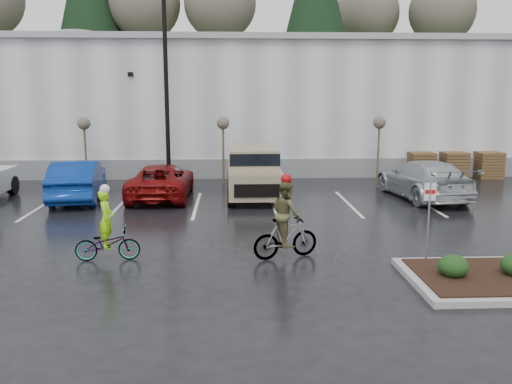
{
  "coord_description": "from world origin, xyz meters",
  "views": [
    {
      "loc": [
        -1.16,
        -12.81,
        4.44
      ],
      "look_at": [
        -0.37,
        3.81,
        1.3
      ],
      "focal_mm": 38.0,
      "sensor_mm": 36.0,
      "label": 1
    }
  ],
  "objects_px": {
    "pallet_stack_a": "(421,165)",
    "cyclist_olive": "(286,228)",
    "pallet_stack_b": "(454,165)",
    "sapling_east": "(379,126)",
    "suv_tan": "(254,173)",
    "fire_lane_sign": "(429,213)",
    "lamppost": "(166,61)",
    "car_blue": "(78,180)",
    "sapling_west": "(84,127)",
    "car_far_silver": "(423,179)",
    "pallet_stack_c": "(488,165)",
    "sapling_mid": "(223,127)",
    "cyclist_hivis": "(107,237)",
    "car_red": "(161,181)"
  },
  "relations": [
    {
      "from": "pallet_stack_a",
      "to": "cyclist_olive",
      "type": "distance_m",
      "value": 15.28
    },
    {
      "from": "cyclist_olive",
      "to": "pallet_stack_b",
      "type": "bearing_deg",
      "value": -55.9
    },
    {
      "from": "sapling_east",
      "to": "suv_tan",
      "type": "height_order",
      "value": "sapling_east"
    },
    {
      "from": "sapling_east",
      "to": "fire_lane_sign",
      "type": "distance_m",
      "value": 13.06
    },
    {
      "from": "lamppost",
      "to": "car_blue",
      "type": "distance_m",
      "value": 6.51
    },
    {
      "from": "pallet_stack_a",
      "to": "suv_tan",
      "type": "relative_size",
      "value": 0.26
    },
    {
      "from": "sapling_west",
      "to": "pallet_stack_a",
      "type": "bearing_deg",
      "value": 3.47
    },
    {
      "from": "pallet_stack_a",
      "to": "pallet_stack_b",
      "type": "xyz_separation_m",
      "value": [
        1.7,
        0.0,
        0.0
      ]
    },
    {
      "from": "sapling_west",
      "to": "pallet_stack_b",
      "type": "relative_size",
      "value": 2.37
    },
    {
      "from": "pallet_stack_a",
      "to": "lamppost",
      "type": "bearing_deg",
      "value": -170.91
    },
    {
      "from": "sapling_west",
      "to": "car_blue",
      "type": "distance_m",
      "value": 4.18
    },
    {
      "from": "suv_tan",
      "to": "car_far_silver",
      "type": "xyz_separation_m",
      "value": [
        7.0,
        -0.52,
        -0.23
      ]
    },
    {
      "from": "pallet_stack_c",
      "to": "fire_lane_sign",
      "type": "bearing_deg",
      "value": -120.72
    },
    {
      "from": "cyclist_olive",
      "to": "fire_lane_sign",
      "type": "bearing_deg",
      "value": -122.95
    },
    {
      "from": "lamppost",
      "to": "cyclist_olive",
      "type": "xyz_separation_m",
      "value": [
        4.3,
        -10.89,
        -4.85
      ]
    },
    {
      "from": "sapling_east",
      "to": "pallet_stack_c",
      "type": "bearing_deg",
      "value": 9.46
    },
    {
      "from": "sapling_mid",
      "to": "suv_tan",
      "type": "xyz_separation_m",
      "value": [
        1.31,
        -3.51,
        -1.7
      ]
    },
    {
      "from": "sapling_east",
      "to": "pallet_stack_a",
      "type": "distance_m",
      "value": 3.39
    },
    {
      "from": "sapling_east",
      "to": "cyclist_olive",
      "type": "height_order",
      "value": "sapling_east"
    },
    {
      "from": "pallet_stack_a",
      "to": "sapling_east",
      "type": "bearing_deg",
      "value": -158.2
    },
    {
      "from": "lamppost",
      "to": "car_far_silver",
      "type": "distance_m",
      "value": 12.24
    },
    {
      "from": "fire_lane_sign",
      "to": "car_blue",
      "type": "relative_size",
      "value": 0.44
    },
    {
      "from": "pallet_stack_b",
      "to": "suv_tan",
      "type": "xyz_separation_m",
      "value": [
        -10.39,
        -4.51,
        0.35
      ]
    },
    {
      "from": "fire_lane_sign",
      "to": "car_far_silver",
      "type": "distance_m",
      "value": 9.29
    },
    {
      "from": "fire_lane_sign",
      "to": "sapling_east",
      "type": "bearing_deg",
      "value": 80.25
    },
    {
      "from": "cyclist_hivis",
      "to": "sapling_mid",
      "type": "bearing_deg",
      "value": -17.71
    },
    {
      "from": "lamppost",
      "to": "car_red",
      "type": "distance_m",
      "value": 5.54
    },
    {
      "from": "sapling_west",
      "to": "cyclist_hivis",
      "type": "bearing_deg",
      "value": -73.21
    },
    {
      "from": "pallet_stack_c",
      "to": "fire_lane_sign",
      "type": "height_order",
      "value": "fire_lane_sign"
    },
    {
      "from": "sapling_east",
      "to": "fire_lane_sign",
      "type": "height_order",
      "value": "sapling_east"
    },
    {
      "from": "lamppost",
      "to": "suv_tan",
      "type": "distance_m",
      "value": 6.52
    },
    {
      "from": "pallet_stack_c",
      "to": "sapling_west",
      "type": "bearing_deg",
      "value": -177.14
    },
    {
      "from": "sapling_west",
      "to": "car_far_silver",
      "type": "relative_size",
      "value": 0.58
    },
    {
      "from": "sapling_east",
      "to": "suv_tan",
      "type": "relative_size",
      "value": 0.63
    },
    {
      "from": "lamppost",
      "to": "cyclist_olive",
      "type": "height_order",
      "value": "lamppost"
    },
    {
      "from": "car_far_silver",
      "to": "pallet_stack_c",
      "type": "bearing_deg",
      "value": -143.28
    },
    {
      "from": "lamppost",
      "to": "sapling_mid",
      "type": "xyz_separation_m",
      "value": [
        2.5,
        1.0,
        -2.96
      ]
    },
    {
      "from": "lamppost",
      "to": "suv_tan",
      "type": "xyz_separation_m",
      "value": [
        3.81,
        -2.51,
        -4.66
      ]
    },
    {
      "from": "sapling_mid",
      "to": "sapling_east",
      "type": "relative_size",
      "value": 1.0
    },
    {
      "from": "suv_tan",
      "to": "cyclist_hivis",
      "type": "height_order",
      "value": "suv_tan"
    },
    {
      "from": "pallet_stack_b",
      "to": "car_far_silver",
      "type": "relative_size",
      "value": 0.24
    },
    {
      "from": "fire_lane_sign",
      "to": "car_far_silver",
      "type": "bearing_deg",
      "value": 71.07
    },
    {
      "from": "sapling_west",
      "to": "suv_tan",
      "type": "distance_m",
      "value": 8.73
    },
    {
      "from": "sapling_mid",
      "to": "suv_tan",
      "type": "bearing_deg",
      "value": -69.53
    },
    {
      "from": "car_blue",
      "to": "car_far_silver",
      "type": "bearing_deg",
      "value": 171.44
    },
    {
      "from": "pallet_stack_b",
      "to": "pallet_stack_a",
      "type": "bearing_deg",
      "value": 180.0
    },
    {
      "from": "car_blue",
      "to": "car_far_silver",
      "type": "height_order",
      "value": "car_blue"
    },
    {
      "from": "pallet_stack_b",
      "to": "fire_lane_sign",
      "type": "xyz_separation_m",
      "value": [
        -6.4,
        -13.8,
        0.73
      ]
    },
    {
      "from": "fire_lane_sign",
      "to": "cyclist_olive",
      "type": "xyz_separation_m",
      "value": [
        -3.5,
        0.91,
        -0.57
      ]
    },
    {
      "from": "fire_lane_sign",
      "to": "suv_tan",
      "type": "distance_m",
      "value": 10.12
    }
  ]
}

